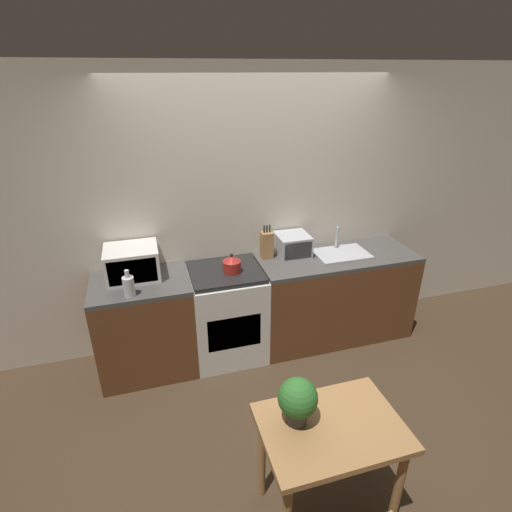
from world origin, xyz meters
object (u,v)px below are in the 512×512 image
kettle (232,264)px  toaster_oven (293,245)px  stove_range (227,313)px  dining_table (330,441)px  bottle (129,286)px  microwave (132,263)px

kettle → toaster_oven: 0.67m
stove_range → dining_table: 1.72m
toaster_oven → bottle: bearing=-166.8°
microwave → bottle: microwave is taller
toaster_oven → dining_table: toaster_oven is taller
stove_range → microwave: (-0.78, 0.10, 0.59)m
kettle → microwave: (-0.83, 0.15, 0.06)m
microwave → dining_table: (1.01, -1.80, -0.42)m
microwave → toaster_oven: microwave is taller
bottle → stove_range: bearing=14.8°
stove_range → toaster_oven: toaster_oven is taller
stove_range → dining_table: size_ratio=1.14×
stove_range → toaster_oven: bearing=11.2°
toaster_oven → kettle: bearing=-163.8°
stove_range → bottle: bearing=-165.2°
kettle → bottle: size_ratio=0.79×
toaster_oven → dining_table: bearing=-104.3°
stove_range → bottle: (-0.82, -0.22, 0.54)m
kettle → bottle: 0.88m
dining_table → bottle: bearing=125.1°
toaster_oven → microwave: bearing=-178.7°
bottle → dining_table: size_ratio=0.28×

